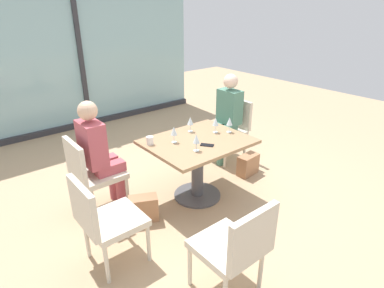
# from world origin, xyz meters

# --- Properties ---
(ground_plane) EXTENTS (12.00, 12.00, 0.00)m
(ground_plane) POSITION_xyz_m (0.00, 0.00, 0.00)
(ground_plane) COLOR tan
(window_wall_backdrop) EXTENTS (4.61, 0.10, 2.70)m
(window_wall_backdrop) POSITION_xyz_m (0.00, 3.20, 1.21)
(window_wall_backdrop) COLOR #8EB7BC
(window_wall_backdrop) RESTS_ON ground_plane
(dining_table_main) EXTENTS (1.12, 0.90, 0.73)m
(dining_table_main) POSITION_xyz_m (0.00, 0.00, 0.53)
(dining_table_main) COLOR #997551
(dining_table_main) RESTS_ON ground_plane
(chair_far_right) EXTENTS (0.50, 0.46, 0.87)m
(chair_far_right) POSITION_xyz_m (1.06, 0.50, 0.50)
(chair_far_right) COLOR beige
(chair_far_right) RESTS_ON ground_plane
(chair_far_left) EXTENTS (0.50, 0.46, 0.87)m
(chair_far_left) POSITION_xyz_m (-1.06, 0.50, 0.50)
(chair_far_left) COLOR beige
(chair_far_left) RESTS_ON ground_plane
(chair_front_left) EXTENTS (0.46, 0.50, 0.87)m
(chair_front_left) POSITION_xyz_m (-0.71, -1.28, 0.50)
(chair_front_left) COLOR beige
(chair_front_left) RESTS_ON ground_plane
(chair_side_end) EXTENTS (0.50, 0.46, 0.87)m
(chair_side_end) POSITION_xyz_m (-1.32, -0.34, 0.50)
(chair_side_end) COLOR beige
(chair_side_end) RESTS_ON ground_plane
(person_far_right) EXTENTS (0.39, 0.34, 1.26)m
(person_far_right) POSITION_xyz_m (0.95, 0.50, 0.70)
(person_far_right) COLOR #4C7F6B
(person_far_right) RESTS_ON ground_plane
(person_far_left) EXTENTS (0.39, 0.34, 1.26)m
(person_far_left) POSITION_xyz_m (-0.95, 0.50, 0.70)
(person_far_left) COLOR #B24C56
(person_far_left) RESTS_ON ground_plane
(wine_glass_0) EXTENTS (0.07, 0.07, 0.18)m
(wine_glass_0) POSITION_xyz_m (-0.19, -0.20, 0.86)
(wine_glass_0) COLOR silver
(wine_glass_0) RESTS_ON dining_table_main
(wine_glass_1) EXTENTS (0.07, 0.07, 0.18)m
(wine_glass_1) POSITION_xyz_m (0.10, 0.26, 0.86)
(wine_glass_1) COLOR silver
(wine_glass_1) RESTS_ON dining_table_main
(wine_glass_2) EXTENTS (0.07, 0.07, 0.18)m
(wine_glass_2) POSITION_xyz_m (-0.24, 0.12, 0.86)
(wine_glass_2) COLOR silver
(wine_glass_2) RESTS_ON dining_table_main
(wine_glass_3) EXTENTS (0.07, 0.07, 0.18)m
(wine_glass_3) POSITION_xyz_m (0.45, -0.05, 0.86)
(wine_glass_3) COLOR silver
(wine_glass_3) RESTS_ON dining_table_main
(wine_glass_4) EXTENTS (0.07, 0.07, 0.18)m
(wine_glass_4) POSITION_xyz_m (0.32, 0.05, 0.86)
(wine_glass_4) COLOR silver
(wine_glass_4) RESTS_ON dining_table_main
(coffee_cup) EXTENTS (0.08, 0.08, 0.09)m
(coffee_cup) POSITION_xyz_m (-0.47, 0.24, 0.78)
(coffee_cup) COLOR white
(coffee_cup) RESTS_ON dining_table_main
(cell_phone_on_table) EXTENTS (0.14, 0.16, 0.01)m
(cell_phone_on_table) POSITION_xyz_m (-0.01, -0.17, 0.73)
(cell_phone_on_table) COLOR black
(cell_phone_on_table) RESTS_ON dining_table_main
(handbag_0) EXTENTS (0.31, 0.19, 0.28)m
(handbag_0) POSITION_xyz_m (0.88, -0.02, 0.14)
(handbag_0) COLOR #A3704C
(handbag_0) RESTS_ON ground_plane
(handbag_1) EXTENTS (0.34, 0.28, 0.28)m
(handbag_1) POSITION_xyz_m (-0.74, 0.01, 0.14)
(handbag_1) COLOR #A3704C
(handbag_1) RESTS_ON ground_plane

